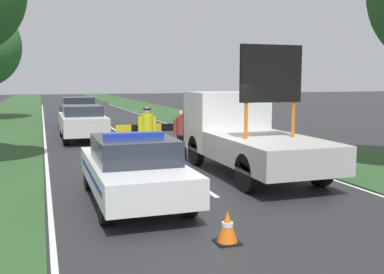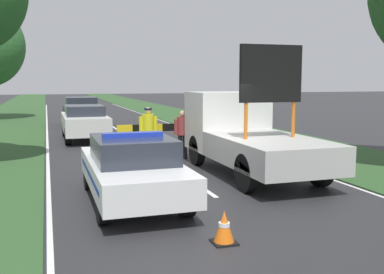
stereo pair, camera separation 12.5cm
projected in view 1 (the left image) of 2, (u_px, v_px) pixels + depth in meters
The scene contains 14 objects.
ground_plane at pixel (200, 186), 11.04m from camera, with size 160.00×160.00×0.00m, color #28282B.
lane_markings at pixel (118, 132), 22.61m from camera, with size 7.19×55.74×0.01m.
grass_verge_left at pixel (4, 122), 27.99m from camera, with size 4.49×120.00×0.03m.
grass_verge_right at pixel (184, 117), 31.71m from camera, with size 4.49×120.00×0.03m.
police_car at pixel (133, 168), 9.55m from camera, with size 1.80×4.57×1.50m.
work_truck at pixel (244, 133), 12.75m from camera, with size 2.22×5.66×3.46m.
road_barrier at pixel (161, 129), 15.53m from camera, with size 3.13×0.08×1.09m.
police_officer at pixel (147, 128), 14.76m from camera, with size 0.61×0.39×1.71m.
pedestrian_civilian at pixel (182, 131), 14.81m from camera, with size 0.58×0.37×1.60m.
traffic_cone_near_police at pixel (138, 142), 16.74m from camera, with size 0.46×0.46×0.63m.
traffic_cone_centre_front at pixel (227, 227), 7.13m from camera, with size 0.38×0.38×0.53m.
traffic_cone_near_truck at pixel (156, 145), 15.56m from camera, with size 0.50×0.50×0.69m.
queued_car_van_white at pixel (82, 122), 19.60m from camera, with size 1.80×4.68×1.51m.
queued_car_sedan_black at pixel (78, 111), 25.64m from camera, with size 1.91×3.93×1.65m.
Camera 1 is at (-3.63, -10.17, 2.57)m, focal length 42.00 mm.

